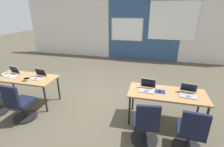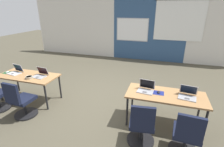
# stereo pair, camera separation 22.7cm
# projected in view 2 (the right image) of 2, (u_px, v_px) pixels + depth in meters

# --- Properties ---
(ground_plane) EXTENTS (24.00, 24.00, 0.00)m
(ground_plane) POSITION_uv_depth(u_px,v_px,m) (99.00, 98.00, 4.75)
(ground_plane) COLOR #4C4738
(back_wall_assembly) EXTENTS (10.00, 0.27, 2.80)m
(back_wall_assembly) POSITION_uv_depth(u_px,v_px,m) (131.00, 29.00, 7.94)
(back_wall_assembly) COLOR silver
(back_wall_assembly) RESTS_ON ground
(desk_near_left) EXTENTS (1.60, 0.70, 0.72)m
(desk_near_left) POSITION_uv_depth(u_px,v_px,m) (28.00, 77.00, 4.46)
(desk_near_left) COLOR #A37547
(desk_near_left) RESTS_ON ground
(desk_near_right) EXTENTS (1.60, 0.70, 0.72)m
(desk_near_right) POSITION_uv_depth(u_px,v_px,m) (166.00, 97.00, 3.49)
(desk_near_right) COLOR #A37547
(desk_near_right) RESTS_ON ground
(laptop_near_right_end) EXTENTS (0.37, 0.36, 0.23)m
(laptop_near_right_end) POSITION_uv_depth(u_px,v_px,m) (188.00, 95.00, 3.34)
(laptop_near_right_end) COLOR #9E9EA3
(laptop_near_right_end) RESTS_ON desk_near_right
(chair_near_right_end) EXTENTS (0.52, 0.55, 0.92)m
(chair_near_right_end) POSITION_uv_depth(u_px,v_px,m) (186.00, 138.00, 2.80)
(chair_near_right_end) COLOR black
(chair_near_right_end) RESTS_ON ground
(laptop_near_right_inner) EXTENTS (0.36, 0.32, 0.23)m
(laptop_near_right_inner) POSITION_uv_depth(u_px,v_px,m) (146.00, 89.00, 3.59)
(laptop_near_right_inner) COLOR #9E9EA3
(laptop_near_right_inner) RESTS_ON desk_near_right
(mousepad_near_right_inner) EXTENTS (0.22, 0.19, 0.00)m
(mousepad_near_right_inner) POSITION_uv_depth(u_px,v_px,m) (159.00, 93.00, 3.52)
(mousepad_near_right_inner) COLOR navy
(mousepad_near_right_inner) RESTS_ON desk_near_right
(mouse_near_right_inner) EXTENTS (0.06, 0.10, 0.03)m
(mouse_near_right_inner) POSITION_uv_depth(u_px,v_px,m) (159.00, 92.00, 3.51)
(mouse_near_right_inner) COLOR black
(mouse_near_right_inner) RESTS_ON mousepad_near_right_inner
(chair_near_right_inner) EXTENTS (0.52, 0.56, 0.92)m
(chair_near_right_inner) POSITION_uv_depth(u_px,v_px,m) (141.00, 127.00, 3.04)
(chair_near_right_inner) COLOR black
(chair_near_right_inner) RESTS_ON ground
(laptop_near_left_inner) EXTENTS (0.36, 0.33, 0.23)m
(laptop_near_left_inner) POSITION_uv_depth(u_px,v_px,m) (40.00, 75.00, 4.34)
(laptop_near_left_inner) COLOR #9E9EA3
(laptop_near_left_inner) RESTS_ON desk_near_left
(chair_near_left_inner) EXTENTS (0.52, 0.55, 0.92)m
(chair_near_left_inner) POSITION_uv_depth(u_px,v_px,m) (21.00, 102.00, 3.82)
(chair_near_left_inner) COLOR black
(chair_near_left_inner) RESTS_ON ground
(laptop_near_left_end) EXTENTS (0.37, 0.34, 0.23)m
(laptop_near_left_end) POSITION_uv_depth(u_px,v_px,m) (16.00, 71.00, 4.55)
(laptop_near_left_end) COLOR silver
(laptop_near_left_end) RESTS_ON desk_near_left
(mousepad_near_left_end) EXTENTS (0.22, 0.19, 0.00)m
(mousepad_near_left_end) POSITION_uv_depth(u_px,v_px,m) (8.00, 73.00, 4.60)
(mousepad_near_left_end) COLOR #23512D
(mousepad_near_left_end) RESTS_ON desk_near_left
(mouse_near_left_end) EXTENTS (0.08, 0.11, 0.03)m
(mouse_near_left_end) POSITION_uv_depth(u_px,v_px,m) (7.00, 72.00, 4.60)
(mouse_near_left_end) COLOR silver
(mouse_near_left_end) RESTS_ON mousepad_near_left_end
(snack_bowl) EXTENTS (0.18, 0.18, 0.06)m
(snack_bowl) POSITION_uv_depth(u_px,v_px,m) (29.00, 77.00, 4.21)
(snack_bowl) COLOR tan
(snack_bowl) RESTS_ON desk_near_left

